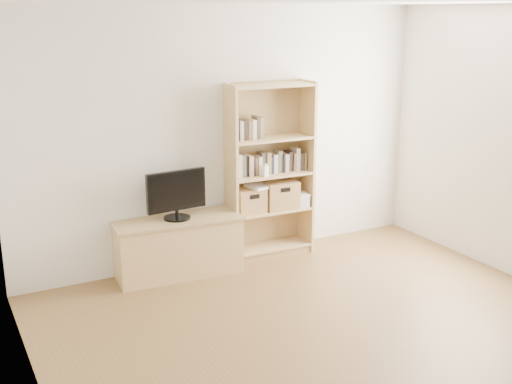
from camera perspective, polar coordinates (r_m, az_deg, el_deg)
floor at (r=5.00m, az=10.42°, el=-14.84°), size 4.50×5.00×0.01m
back_wall at (r=6.56m, az=-2.56°, el=4.98°), size 4.50×0.02×2.60m
left_wall at (r=3.59m, az=-18.21°, el=-5.04°), size 0.02×5.00×2.60m
tv_stand at (r=6.39m, az=-6.93°, el=-4.95°), size 1.25×0.55×0.56m
bookshelf at (r=6.68m, az=1.25°, el=1.87°), size 0.93×0.36×1.84m
television at (r=6.22m, az=-7.10°, el=-0.28°), size 0.61×0.09×0.48m
books_row_mid at (r=6.68m, az=1.17°, el=2.68°), size 0.85×0.18×0.23m
books_row_upper at (r=6.52m, az=-0.42°, el=5.68°), size 0.40×0.15×0.21m
baby_monitor at (r=6.54m, az=0.86°, el=1.87°), size 0.06×0.05×0.11m
basket_left at (r=6.65m, az=-0.63°, el=-0.72°), size 0.31×0.26×0.26m
basket_right at (r=6.80m, az=2.10°, el=-0.20°), size 0.37×0.32×0.29m
laptop at (r=6.67m, az=0.63°, el=0.61°), size 0.38×0.30×0.03m
magazine_stack at (r=6.92m, az=3.59°, el=-0.64°), size 0.23×0.30×0.13m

